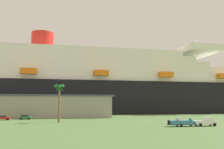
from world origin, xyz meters
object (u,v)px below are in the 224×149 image
at_px(parked_car_green_wagon, 25,117).
at_px(pickup_truck, 206,122).
at_px(parked_car_red_hatchback, 3,118).
at_px(cruise_ship, 97,87).
at_px(palm_tree, 59,92).
at_px(small_boat_on_trailer, 183,122).

bearing_deg(parked_car_green_wagon, pickup_truck, -37.57).
height_order(pickup_truck, parked_car_red_hatchback, pickup_truck).
distance_m(pickup_truck, parked_car_red_hatchback, 65.33).
distance_m(cruise_ship, palm_tree, 76.60).
bearing_deg(palm_tree, parked_car_green_wagon, 124.20).
xyz_separation_m(pickup_truck, small_boat_on_trailer, (-5.97, -0.18, -0.08)).
bearing_deg(palm_tree, cruise_ship, 75.52).
height_order(pickup_truck, parked_car_green_wagon, pickup_truck).
bearing_deg(cruise_ship, parked_car_red_hatchback, -123.21).
distance_m(palm_tree, parked_car_red_hatchback, 25.96).
distance_m(pickup_truck, small_boat_on_trailer, 5.97).
distance_m(small_boat_on_trailer, parked_car_red_hatchback, 60.43).
xyz_separation_m(cruise_ship, palm_tree, (-19.08, -73.91, -6.40)).
distance_m(small_boat_on_trailer, palm_tree, 36.81).
distance_m(parked_car_red_hatchback, parked_car_green_wagon, 7.58).
relative_size(pickup_truck, parked_car_red_hatchback, 1.20).
distance_m(pickup_truck, parked_car_green_wagon, 61.42).
bearing_deg(small_boat_on_trailer, palm_tree, 147.47).
xyz_separation_m(pickup_truck, palm_tree, (-36.24, 19.12, 8.07)).
xyz_separation_m(palm_tree, parked_car_green_wagon, (-12.45, 18.32, -8.29)).
height_order(small_boat_on_trailer, palm_tree, palm_tree).
bearing_deg(small_boat_on_trailer, parked_car_green_wagon, 138.62).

